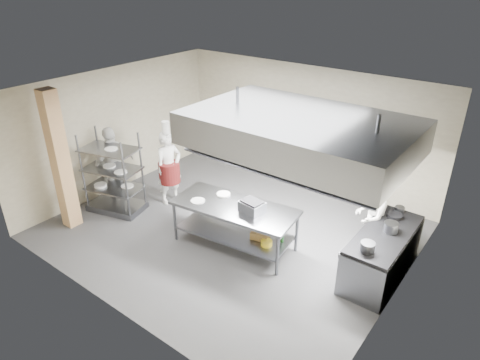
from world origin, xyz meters
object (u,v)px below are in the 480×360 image
Objects in this scene: pass_rack at (113,173)px; chef_line at (370,216)px; chef_head at (169,168)px; cooking_range at (381,255)px; chef_plating at (114,165)px; griddle at (252,207)px; stockpot at (391,227)px; island at (234,226)px.

pass_rack is 5.57m from chef_line.
chef_head is 4.58m from chef_line.
chef_plating is (-6.08, -1.08, 0.50)m from cooking_range.
chef_plating is at bearing -168.37° from griddle.
cooking_range is 4.61× the size of griddle.
island is at bearing -160.47° from stockpot.
stockpot reaches higher than cooking_range.
island is at bearing -168.27° from griddle.
stockpot is (2.31, 0.94, -0.03)m from griddle.
chef_plating reaches higher than chef_line.
chef_plating reaches higher than griddle.
pass_rack is 0.49m from chef_plating.
chef_line is at bearing -66.76° from chef_head.
cooking_range is at bearing -118.58° from stockpot.
chef_head reaches higher than griddle.
chef_plating is 7.26× the size of stockpot.
island is 1.34× the size of chef_plating.
chef_plating is at bearing 176.43° from island.
chef_head reaches higher than stockpot.
griddle is at bearing -157.93° from stockpot.
cooking_range is 5.01m from chef_head.
cooking_range is 6.20m from chef_plating.
island is 2.40m from chef_head.
island is at bearing 96.87° from chef_plating.
pass_rack is at bearing -76.09° from chef_line.
stockpot is at bearing -0.78° from pass_rack.
island is at bearing -161.90° from cooking_range.
chef_head reaches higher than chef_line.
chef_plating is (-0.37, 0.32, -0.01)m from pass_rack.
cooking_range is 1.09× the size of chef_plating.
chef_plating reaches higher than chef_head.
stockpot is (5.03, 0.46, 0.11)m from chef_head.
pass_rack is at bearing -177.28° from island.
chef_line is at bearing 133.35° from cooking_range.
pass_rack reaches higher than chef_head.
island is 1.33× the size of pass_rack.
griddle is 1.71× the size of stockpot.
chef_line is 2.25m from griddle.
chef_plating is at bearing 135.37° from chef_head.
griddle is (3.82, 0.23, 0.10)m from chef_plating.
cooking_range is at bearing 11.03° from island.
island is at bearing -90.13° from chef_head.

